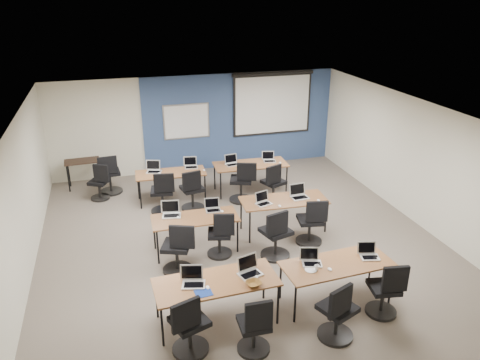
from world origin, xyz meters
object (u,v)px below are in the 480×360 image
object	(u,v)px
training_table_front_right	(337,266)
training_table_mid_right	(284,202)
task_chair_0	(189,329)
laptop_2	(311,260)
laptop_4	(171,212)
spare_chair_b	(100,185)
laptop_0	(193,280)
spare_chair_a	(110,177)
laptop_6	(263,201)
task_chair_11	(273,186)
task_chair_9	(192,193)
task_chair_3	(386,293)
task_chair_5	(221,238)
task_chair_6	(276,238)
laptop_8	(154,169)
training_table_front_left	(216,284)
task_chair_8	(163,196)
whiteboard	(186,121)
laptop_7	(299,194)
task_chair_7	(311,225)
task_chair_1	(255,330)
laptop_1	(249,270)
task_chair_2	(337,316)
laptop_5	(213,207)
laptop_9	(191,165)
task_chair_10	(242,185)
task_chair_4	(178,252)
training_table_mid_left	(195,220)
laptop_11	(269,159)
laptop_3	(369,253)
training_table_back_left	(171,174)
training_table_back_right	(251,165)
utility_table	(82,164)
projector_screen	(273,100)
laptop_10	(232,162)

from	to	relation	value
training_table_front_right	training_table_mid_right	xyz separation A→B (m)	(0.06, 2.54, 0.00)
task_chair_0	laptop_2	size ratio (longest dim) A/B	3.26
laptop_4	spare_chair_b	bearing A→B (deg)	126.86
laptop_0	spare_chair_a	world-z (taller)	spare_chair_a
spare_chair_b	laptop_6	bearing A→B (deg)	-13.12
task_chair_11	task_chair_9	bearing A→B (deg)	154.26
task_chair_3	laptop_2	bearing A→B (deg)	155.61
task_chair_0	task_chair_5	distance (m)	2.66
task_chair_6	laptop_8	distance (m)	3.92
laptop_6	training_table_front_left	bearing A→B (deg)	-140.11
task_chair_0	task_chair_3	world-z (taller)	task_chair_0
laptop_8	task_chair_8	xyz separation A→B (m)	(0.09, -0.83, -0.36)
training_table_mid_right	laptop_2	size ratio (longest dim) A/B	5.83
task_chair_5	laptop_6	distance (m)	1.27
whiteboard	laptop_7	xyz separation A→B (m)	(1.66, -4.07, -0.65)
task_chair_7	task_chair_11	distance (m)	2.09
task_chair_1	task_chair_8	xyz separation A→B (m)	(-0.66, 4.89, 0.03)
laptop_1	task_chair_2	size ratio (longest dim) A/B	0.35
laptop_5	laptop_9	world-z (taller)	laptop_9
task_chair_10	task_chair_0	bearing A→B (deg)	-95.66
laptop_4	task_chair_4	bearing A→B (deg)	-80.74
laptop_2	laptop_5	size ratio (longest dim) A/B	1.04
task_chair_4	task_chair_0	bearing A→B (deg)	-73.84
training_table_mid_left	task_chair_0	bearing A→B (deg)	-101.26
task_chair_9	task_chair_11	bearing A→B (deg)	-15.38
task_chair_5	laptop_0	bearing A→B (deg)	-101.56
training_table_front_left	task_chair_1	distance (m)	0.95
training_table_front_right	laptop_11	distance (m)	4.90
laptop_3	laptop_4	world-z (taller)	laptop_4
spare_chair_a	spare_chair_b	size ratio (longest dim) A/B	1.10
task_chair_3	laptop_4	xyz separation A→B (m)	(-2.93, 3.03, 0.39)
training_table_front_left	training_table_back_left	bearing A→B (deg)	88.21
task_chair_10	laptop_11	size ratio (longest dim) A/B	3.35
task_chair_2	spare_chair_b	size ratio (longest dim) A/B	1.07
laptop_5	task_chair_5	size ratio (longest dim) A/B	0.31
task_chair_8	task_chair_10	world-z (taller)	task_chair_10
training_table_back_right	laptop_6	bearing A→B (deg)	-98.36
training_table_front_left	utility_table	bearing A→B (deg)	106.91
training_table_front_left	utility_table	size ratio (longest dim) A/B	2.18
task_chair_4	laptop_8	xyz separation A→B (m)	(-0.03, 3.37, 0.37)
task_chair_6	task_chair_0	bearing A→B (deg)	-150.79
laptop_9	training_table_mid_left	bearing A→B (deg)	-89.87
laptop_3	laptop_8	xyz separation A→B (m)	(-2.98, 4.90, 0.01)
projector_screen	training_table_mid_right	bearing A→B (deg)	-106.19
spare_chair_b	whiteboard	bearing A→B (deg)	56.61
training_table_mid_right	task_chair_6	world-z (taller)	task_chair_6
laptop_2	laptop_10	size ratio (longest dim) A/B	0.96
training_table_back_right	task_chair_9	bearing A→B (deg)	-153.75
laptop_4	spare_chair_a	world-z (taller)	spare_chair_a
task_chair_5	laptop_11	distance (m)	3.61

